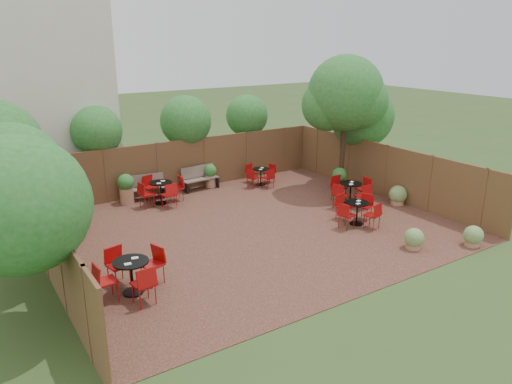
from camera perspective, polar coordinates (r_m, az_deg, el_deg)
ground at (r=15.48m, az=-0.66°, el=-4.33°), size 80.00×80.00×0.00m
courtyard_paving at (r=15.47m, az=-0.66°, el=-4.30°), size 12.00×10.00×0.02m
fence_back at (r=19.37m, az=-8.61°, el=3.14°), size 12.00×0.08×2.00m
fence_left at (r=13.16m, az=-23.45°, el=-5.28°), size 0.08×10.00×2.00m
fence_right at (r=18.89m, az=14.92°, el=2.36°), size 0.08×10.00×2.00m
neighbour_building at (r=20.46m, az=-24.44°, el=11.11°), size 5.00×4.00×8.00m
overhang_foliage at (r=15.13m, az=-12.98°, el=5.58°), size 15.92×10.54×2.79m
courtyard_tree at (r=18.82m, az=10.42°, el=10.85°), size 2.93×2.85×5.21m
park_bench_left at (r=18.56m, az=-12.81°, el=0.61°), size 1.52×0.67×0.91m
park_bench_right at (r=19.39m, az=-6.65°, el=1.70°), size 1.54×0.62×0.93m
bistro_tables at (r=15.87m, az=-3.58°, el=-1.97°), size 10.87×7.46×0.96m
planters at (r=17.97m, az=-9.48°, el=0.55°), size 11.04×3.97×1.10m
low_shrubs at (r=16.38m, az=18.80°, el=-2.81°), size 3.22×4.32×0.70m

